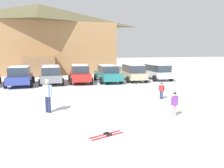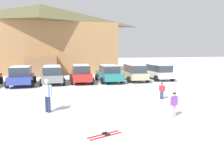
# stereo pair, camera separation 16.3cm
# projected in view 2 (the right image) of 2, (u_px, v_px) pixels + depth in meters

# --- Properties ---
(ground) EXTENTS (160.00, 160.00, 0.00)m
(ground) POSITION_uv_depth(u_px,v_px,m) (150.00, 143.00, 7.33)
(ground) COLOR silver
(ski_lodge) EXTENTS (20.56, 11.73, 9.40)m
(ski_lodge) POSITION_uv_depth(u_px,v_px,m) (42.00, 38.00, 30.68)
(ski_lodge) COLOR #A77A4C
(ski_lodge) RESTS_ON ground
(parked_blue_hatchback) EXTENTS (2.28, 4.27, 1.72)m
(parked_blue_hatchback) POSITION_uv_depth(u_px,v_px,m) (21.00, 76.00, 19.25)
(parked_blue_hatchback) COLOR #304098
(parked_blue_hatchback) RESTS_ON ground
(parked_grey_wagon) EXTENTS (2.23, 4.29, 1.68)m
(parked_grey_wagon) POSITION_uv_depth(u_px,v_px,m) (52.00, 74.00, 20.32)
(parked_grey_wagon) COLOR gray
(parked_grey_wagon) RESTS_ON ground
(parked_red_sedan) EXTENTS (2.31, 4.69, 1.73)m
(parked_red_sedan) POSITION_uv_depth(u_px,v_px,m) (81.00, 74.00, 21.07)
(parked_red_sedan) COLOR red
(parked_red_sedan) RESTS_ON ground
(parked_teal_hatchback) EXTENTS (2.22, 4.81, 1.68)m
(parked_teal_hatchback) POSITION_uv_depth(u_px,v_px,m) (109.00, 73.00, 21.48)
(parked_teal_hatchback) COLOR #237A7A
(parked_teal_hatchback) RESTS_ON ground
(parked_beige_suv) EXTENTS (2.38, 4.41, 1.71)m
(parked_beige_suv) POSITION_uv_depth(u_px,v_px,m) (134.00, 72.00, 22.11)
(parked_beige_suv) COLOR tan
(parked_beige_suv) RESTS_ON ground
(parked_white_suv) EXTENTS (2.08, 4.24, 1.64)m
(parked_white_suv) POSITION_uv_depth(u_px,v_px,m) (158.00, 71.00, 23.05)
(parked_white_suv) COLOR white
(parked_white_suv) RESTS_ON ground
(skier_child_in_red_jacket) EXTENTS (0.28, 0.31, 1.05)m
(skier_child_in_red_jacket) POSITION_uv_depth(u_px,v_px,m) (162.00, 90.00, 13.84)
(skier_child_in_red_jacket) COLOR navy
(skier_child_in_red_jacket) RESTS_ON ground
(skier_adult_in_blue_parka) EXTENTS (0.44, 0.50, 1.67)m
(skier_adult_in_blue_parka) POSITION_uv_depth(u_px,v_px,m) (47.00, 94.00, 10.84)
(skier_adult_in_blue_parka) COLOR navy
(skier_adult_in_blue_parka) RESTS_ON ground
(skier_child_in_purple_jacket) EXTENTS (0.43, 0.22, 1.16)m
(skier_child_in_purple_jacket) POSITION_uv_depth(u_px,v_px,m) (174.00, 103.00, 10.10)
(skier_child_in_purple_jacket) COLOR #ECACC8
(skier_child_in_purple_jacket) RESTS_ON ground
(pair_of_skis) EXTENTS (1.37, 0.68, 0.08)m
(pair_of_skis) POSITION_uv_depth(u_px,v_px,m) (105.00, 135.00, 7.99)
(pair_of_skis) COLOR red
(pair_of_skis) RESTS_ON ground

